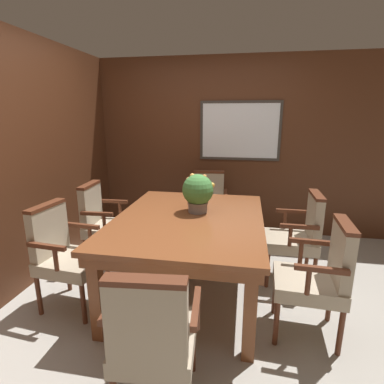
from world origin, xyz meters
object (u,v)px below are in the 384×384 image
Objects in this scene: chair_left_near at (64,252)px; dining_table at (189,226)px; chair_right_near at (319,274)px; chair_head_near at (153,334)px; chair_left_far at (104,220)px; chair_right_far at (298,234)px; potted_plant at (198,192)px; chair_head_far at (208,204)px.

dining_table is at bearing -63.56° from chair_left_near.
chair_right_near is 1.00× the size of chair_left_near.
chair_head_near and chair_left_far have the same top height.
chair_right_far is 2.54× the size of potted_plant.
chair_head_near and chair_right_far have the same top height.
chair_right_near is (1.07, -0.40, -0.16)m from dining_table.
chair_head_near is 1.47m from potted_plant.
chair_head_near is 1.92m from chair_right_far.
chair_right_near is 1.97m from chair_head_far.
potted_plant reaches higher than chair_left_near.
chair_left_far is 2.54× the size of potted_plant.
chair_head_far is 1.00× the size of chair_left_far.
chair_left_near is 1.00× the size of chair_left_far.
dining_table is 1.27m from chair_head_far.
chair_left_near is at bearing -86.81° from chair_right_near.
chair_left_far is at bearing -61.47° from chair_head_near.
chair_left_near is (-1.07, 0.84, 0.00)m from chair_head_near.
dining_table is at bearing -68.63° from chair_right_far.
chair_right_near and chair_right_far have the same top height.
chair_right_far is at bearing -93.42° from chair_left_far.
chair_left_near and chair_right_far have the same top height.
chair_right_near is 0.80m from chair_right_far.
chair_right_near and chair_head_far have the same top height.
chair_right_near is 2.54× the size of potted_plant.
chair_head_near is 1.36m from chair_left_near.
chair_left_far is (-1.08, -0.85, 0.00)m from chair_head_far.
chair_right_far is at bearing 20.66° from dining_table.
chair_right_far is 1.34m from chair_head_far.
chair_head_near is 1.00× the size of chair_right_far.
dining_table is 1.13m from chair_right_far.
dining_table is 1.81× the size of chair_head_far.
potted_plant reaches higher than chair_right_far.
chair_left_far reaches higher than dining_table.
chair_head_far is at bearing -54.89° from chair_left_far.
chair_right_far is 1.00× the size of chair_head_far.
chair_right_far is (-0.02, 0.80, 0.00)m from chair_right_near.
chair_left_far is (-0.03, 0.80, 0.00)m from chair_left_near.
chair_head_far reaches higher than dining_table.
potted_plant reaches higher than chair_head_far.
chair_right_far and chair_head_far have the same top height.
potted_plant reaches higher than chair_right_near.
chair_head_near is 1.00× the size of chair_left_far.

